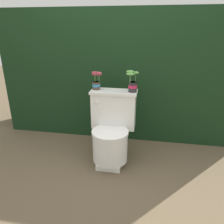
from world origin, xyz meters
TOP-DOWN VIEW (x-y plane):
  - ground_plane at (0.00, 0.00)m, footprint 12.00×12.00m
  - hedge_backdrop at (0.00, 1.01)m, footprint 3.19×0.70m
  - toilet at (0.04, 0.13)m, footprint 0.52×0.55m
  - potted_plant_left at (-0.16, 0.28)m, footprint 0.12×0.10m
  - potted_plant_midleft at (0.24, 0.25)m, footprint 0.14×0.11m

SIDE VIEW (x-z plane):
  - ground_plane at x=0.00m, z-range 0.00..0.00m
  - toilet at x=0.04m, z-range -0.02..0.78m
  - hedge_backdrop at x=0.00m, z-range 0.00..1.70m
  - potted_plant_left at x=-0.16m, z-range 0.80..1.00m
  - potted_plant_midleft at x=0.24m, z-range 0.78..1.02m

